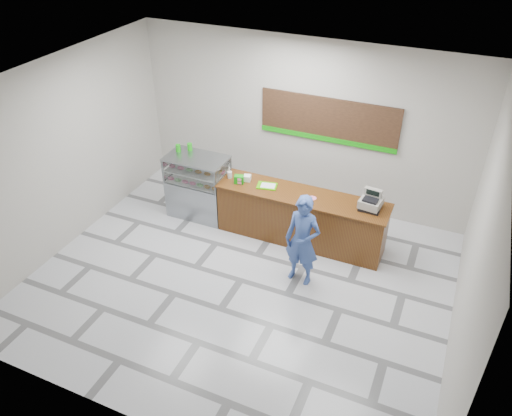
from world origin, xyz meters
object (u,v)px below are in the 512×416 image
at_px(display_case, 198,186).
at_px(cash_register, 371,202).
at_px(customer, 303,241).
at_px(sales_counter, 301,217).
at_px(serving_tray, 267,186).

relative_size(display_case, cash_register, 3.16).
bearing_deg(display_case, customer, -22.50).
bearing_deg(sales_counter, display_case, -179.99).
bearing_deg(customer, sales_counter, 116.34).
bearing_deg(display_case, serving_tray, 0.59).
xyz_separation_m(sales_counter, serving_tray, (-0.71, 0.02, 0.52)).
relative_size(sales_counter, display_case, 2.45).
bearing_deg(serving_tray, display_case, 168.94).
relative_size(serving_tray, customer, 0.25).
relative_size(cash_register, serving_tray, 1.00).
height_order(display_case, cash_register, cash_register).
distance_m(cash_register, customer, 1.46).
relative_size(display_case, serving_tray, 3.17).
xyz_separation_m(sales_counter, display_case, (-2.22, -0.00, 0.16)).
height_order(cash_register, customer, customer).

